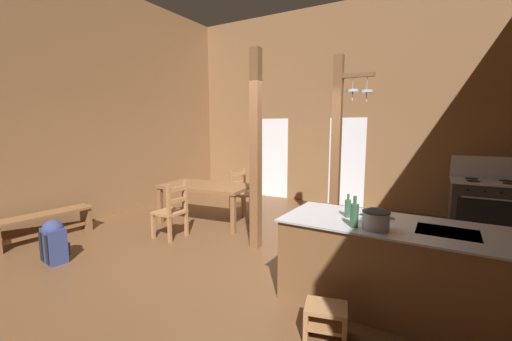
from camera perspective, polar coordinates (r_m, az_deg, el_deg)
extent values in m
cube|color=brown|center=(4.67, -1.52, -16.09)|extent=(8.09, 8.48, 0.10)
cube|color=brown|center=(7.89, 13.71, 10.95)|extent=(8.09, 0.14, 4.61)
cube|color=brown|center=(7.00, -29.05, 10.64)|extent=(0.14, 8.48, 4.61)
cube|color=white|center=(8.46, 2.56, 2.24)|extent=(1.00, 0.01, 2.05)
cube|color=white|center=(7.75, 15.84, 1.44)|extent=(0.84, 0.01, 2.05)
cube|color=brown|center=(3.66, 22.76, -15.54)|extent=(2.11, 0.93, 0.86)
cube|color=#A8AAB2|center=(3.51, 23.15, -8.90)|extent=(2.17, 0.99, 0.02)
cube|color=black|center=(3.48, 30.97, -9.36)|extent=(0.53, 0.41, 0.00)
cube|color=black|center=(4.20, 23.37, -18.12)|extent=(2.00, 0.07, 0.10)
cube|color=#2C2C2C|center=(6.78, 35.90, -5.56)|extent=(1.11, 0.78, 0.90)
cube|color=black|center=(6.41, 36.28, -6.56)|extent=(0.94, 0.02, 0.52)
cylinder|color=#A8AAB2|center=(6.33, 36.51, -4.15)|extent=(0.83, 0.04, 0.02)
cube|color=#A8AAB2|center=(6.70, 36.22, -1.68)|extent=(1.15, 0.82, 0.03)
cube|color=#A8AAB2|center=(7.03, 36.00, 0.40)|extent=(1.14, 0.06, 0.40)
cylinder|color=black|center=(6.58, 38.52, -1.83)|extent=(0.20, 0.20, 0.01)
cylinder|color=black|center=(6.52, 34.24, -1.57)|extent=(0.20, 0.20, 0.01)
cylinder|color=black|center=(6.88, 38.12, -1.46)|extent=(0.20, 0.20, 0.01)
cylinder|color=black|center=(6.82, 34.02, -1.20)|extent=(0.20, 0.20, 0.01)
cylinder|color=black|center=(6.34, 37.57, -3.12)|extent=(0.04, 0.03, 0.04)
cylinder|color=black|center=(6.30, 35.60, -3.01)|extent=(0.04, 0.03, 0.04)
cylinder|color=black|center=(6.28, 33.60, -2.88)|extent=(0.04, 0.03, 0.04)
cube|color=brown|center=(5.38, 14.08, 3.73)|extent=(0.14, 0.14, 2.96)
cube|color=brown|center=(5.37, 17.05, 15.87)|extent=(0.62, 0.10, 0.06)
cylinder|color=#A8AAB2|center=(5.36, 16.88, 14.77)|extent=(0.01, 0.01, 0.21)
cylinder|color=#A8AAB2|center=(5.35, 16.83, 13.45)|extent=(0.19, 0.19, 0.04)
cylinder|color=#A8AAB2|center=(5.34, 16.79, 12.60)|extent=(0.02, 0.02, 0.14)
cylinder|color=#A8AAB2|center=(5.32, 19.20, 14.61)|extent=(0.01, 0.01, 0.23)
cylinder|color=#A8AAB2|center=(5.30, 19.13, 13.17)|extent=(0.20, 0.20, 0.04)
cylinder|color=#A8AAB2|center=(5.30, 19.09, 12.31)|extent=(0.02, 0.02, 0.14)
cube|color=brown|center=(4.76, -0.04, 3.46)|extent=(0.14, 0.14, 2.96)
cube|color=#9E7044|center=(3.09, 12.37, -22.76)|extent=(0.42, 0.36, 0.04)
cube|color=#9E7044|center=(3.17, 9.11, -24.90)|extent=(0.11, 0.28, 0.26)
cube|color=#9E7044|center=(3.16, 15.49, -25.24)|extent=(0.11, 0.28, 0.26)
cube|color=#9E7044|center=(3.16, 12.29, -25.05)|extent=(0.38, 0.35, 0.03)
cube|color=brown|center=(6.22, -8.91, -2.78)|extent=(1.79, 1.09, 0.06)
cube|color=brown|center=(7.05, -12.59, -4.70)|extent=(0.09, 0.09, 0.68)
cube|color=brown|center=(6.27, -0.76, -6.07)|extent=(0.09, 0.09, 0.68)
cube|color=brown|center=(6.45, -16.68, -6.00)|extent=(0.09, 0.09, 0.68)
cube|color=brown|center=(5.59, -4.07, -7.81)|extent=(0.09, 0.09, 0.68)
cube|color=#9E7044|center=(6.79, -2.23, -4.22)|extent=(0.54, 0.54, 0.04)
cube|color=#9E7044|center=(6.83, 0.05, -6.07)|extent=(0.06, 0.06, 0.41)
cube|color=#9E7044|center=(6.58, -2.32, -6.62)|extent=(0.06, 0.06, 0.41)
cube|color=#9E7044|center=(7.04, -2.14, -3.41)|extent=(0.06, 0.06, 0.95)
cube|color=#9E7044|center=(6.79, -4.50, -3.84)|extent=(0.06, 0.06, 0.95)
cube|color=#9E7044|center=(6.85, -3.32, -0.63)|extent=(0.13, 0.38, 0.07)
cube|color=#9E7044|center=(6.88, -3.31, -2.19)|extent=(0.13, 0.38, 0.07)
cube|color=#9E7044|center=(5.57, -15.17, -7.18)|extent=(0.45, 0.45, 0.04)
cube|color=#9E7044|center=(5.64, -17.85, -9.46)|extent=(0.05, 0.05, 0.41)
cube|color=#9E7044|center=(5.89, -15.05, -8.63)|extent=(0.05, 0.05, 0.41)
cube|color=#9E7044|center=(5.30, -15.23, -7.44)|extent=(0.05, 0.05, 0.95)
cube|color=#9E7044|center=(5.56, -12.39, -6.63)|extent=(0.05, 0.05, 0.95)
cube|color=#9E7044|center=(5.34, -13.90, -3.24)|extent=(0.04, 0.38, 0.07)
cube|color=#9E7044|center=(5.38, -13.84, -5.23)|extent=(0.04, 0.38, 0.07)
cube|color=brown|center=(6.30, -33.57, -6.58)|extent=(0.47, 1.48, 0.04)
cube|color=brown|center=(6.61, -28.04, -7.52)|extent=(0.31, 0.08, 0.40)
cube|color=brown|center=(6.37, -33.36, -9.20)|extent=(0.16, 1.25, 0.06)
cube|color=navy|center=(5.25, -32.31, -11.20)|extent=(0.34, 0.26, 0.48)
cube|color=navy|center=(5.32, -30.92, -11.69)|extent=(0.23, 0.09, 0.17)
cylinder|color=black|center=(5.30, -33.97, -11.16)|extent=(0.04, 0.04, 0.38)
cylinder|color=black|center=(5.13, -33.25, -11.72)|extent=(0.04, 0.04, 0.38)
sphere|color=navy|center=(5.19, -32.49, -8.89)|extent=(0.30, 0.30, 0.27)
cylinder|color=#A8AAB2|center=(3.25, 20.57, -8.37)|extent=(0.24, 0.24, 0.17)
cylinder|color=black|center=(3.23, 20.65, -6.88)|extent=(0.25, 0.25, 0.01)
cylinder|color=#A8AAB2|center=(3.26, 18.21, -7.44)|extent=(0.05, 0.02, 0.02)
cylinder|color=#A8AAB2|center=(3.22, 23.04, -7.87)|extent=(0.05, 0.02, 0.02)
cylinder|color=slate|center=(3.69, 20.51, -7.16)|extent=(0.23, 0.23, 0.08)
cylinder|color=black|center=(3.68, 20.54, -6.55)|extent=(0.19, 0.19, 0.00)
cylinder|color=#2D5638|center=(3.24, 17.12, -7.69)|extent=(0.08, 0.08, 0.23)
cylinder|color=#2D5638|center=(3.21, 17.23, -5.06)|extent=(0.03, 0.03, 0.08)
cylinder|color=#2D5638|center=(3.58, 16.04, -6.52)|extent=(0.06, 0.06, 0.19)
cylinder|color=#2D5638|center=(3.55, 16.12, -4.54)|extent=(0.03, 0.03, 0.07)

